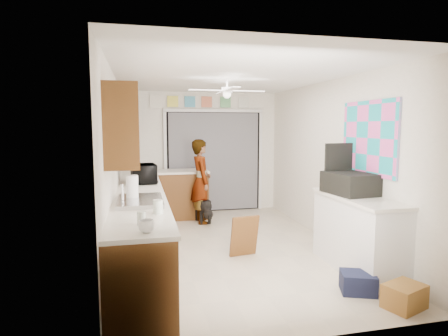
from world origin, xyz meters
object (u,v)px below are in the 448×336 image
paper_towel_roll (132,188)px  suitcase (350,183)px  navy_crate (358,283)px  man (201,181)px  cup (146,226)px  cardboard_box (404,296)px  dog (203,209)px  microwave (144,174)px

paper_towel_roll → suitcase: size_ratio=0.47×
paper_towel_roll → suitcase: 2.70m
suitcase → paper_towel_roll: bearing=170.6°
navy_crate → man: size_ratio=0.23×
cup → paper_towel_roll: (-0.13, 1.35, 0.10)m
suitcase → navy_crate: bearing=-119.2°
paper_towel_roll → man: 2.73m
suitcase → cardboard_box: (-0.07, -1.18, -0.96)m
suitcase → cup: bearing=-161.1°
paper_towel_roll → man: (1.20, 2.43, -0.31)m
man → dog: size_ratio=2.47×
cup → navy_crate: 2.45m
cup → suitcase: 2.83m
suitcase → navy_crate: 1.27m
suitcase → man: man is taller
microwave → paper_towel_roll: paper_towel_roll is taller
cup → paper_towel_roll: 1.36m
cup → navy_crate: (2.24, 0.45, -0.88)m
paper_towel_roll → cardboard_box: size_ratio=0.78×
microwave → navy_crate: 3.34m
man → suitcase: bearing=-152.1°
man → cup: bearing=162.0°
microwave → cardboard_box: 3.79m
microwave → suitcase: 2.97m
suitcase → dog: (-1.46, 2.57, -0.83)m
paper_towel_roll → microwave: bearing=83.8°
microwave → cardboard_box: size_ratio=1.33×
paper_towel_roll → cardboard_box: bearing=-26.7°
man → navy_crate: bearing=-162.8°
cup → man: (1.06, 3.78, -0.21)m
man → dog: man is taller
cup → man: bearing=74.3°
dog → cup: bearing=-112.7°
suitcase → navy_crate: (-0.32, -0.76, -0.97)m
microwave → cardboard_box: microwave is taller
cup → navy_crate: cup is taller
paper_towel_roll → dog: (1.23, 2.43, -0.84)m
suitcase → cardboard_box: suitcase is taller
cup → man: man is taller
cardboard_box → paper_towel_roll: bearing=153.3°
paper_towel_roll → navy_crate: paper_towel_roll is taller
paper_towel_roll → navy_crate: size_ratio=0.83×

